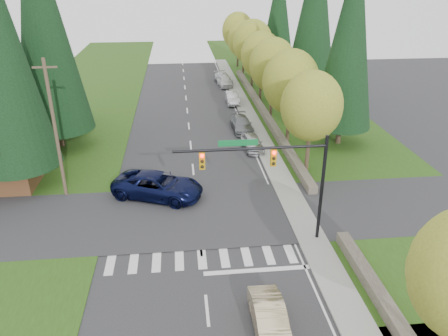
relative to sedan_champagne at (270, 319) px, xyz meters
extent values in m
plane|color=#28282B|center=(-2.76, 2.62, -0.68)|extent=(120.00, 120.00, 0.00)
cube|color=#294412|center=(10.24, 22.62, -0.65)|extent=(14.00, 110.00, 0.06)
cube|color=#294412|center=(-15.76, 22.62, -0.65)|extent=(14.00, 110.00, 0.06)
cube|color=#28282B|center=(-2.76, 10.62, -0.68)|extent=(120.00, 8.00, 0.10)
cube|color=gray|center=(4.14, 24.62, -0.62)|extent=(1.80, 80.00, 0.13)
cube|color=gray|center=(3.29, 24.62, -0.62)|extent=(0.20, 80.00, 0.13)
cube|color=#4C4438|center=(5.84, -0.38, -0.33)|extent=(0.70, 14.00, 0.70)
cube|color=#4C4438|center=(5.84, 32.62, -0.33)|extent=(0.70, 40.00, 0.70)
cylinder|color=black|center=(4.44, 7.12, 2.72)|extent=(0.20, 0.20, 6.80)
cylinder|color=black|center=(0.14, 7.12, 5.52)|extent=(8.60, 0.16, 0.16)
cube|color=#0C662D|center=(-0.56, 7.17, 5.87)|extent=(2.20, 0.04, 0.35)
cube|color=#BF8C0C|center=(1.44, 7.12, 4.92)|extent=(0.32, 0.24, 1.00)
sphere|color=#FF0C05|center=(1.44, 6.98, 5.27)|extent=(0.22, 0.22, 0.22)
cube|color=#BF8C0C|center=(-2.56, 7.12, 4.92)|extent=(0.32, 0.24, 1.00)
sphere|color=#FF0C05|center=(-2.56, 6.98, 5.27)|extent=(0.22, 0.22, 0.22)
cylinder|color=#473828|center=(-12.26, 14.62, 4.32)|extent=(0.24, 0.24, 10.00)
cube|color=#473828|center=(-12.26, 14.62, 8.72)|extent=(1.60, 0.10, 0.12)
cylinder|color=#38281C|center=(6.44, 16.62, 1.70)|extent=(0.32, 0.32, 4.76)
ellipsoid|color=olive|center=(6.44, 16.62, 4.93)|extent=(4.80, 4.80, 5.52)
cylinder|color=#38281C|center=(6.54, 23.62, 1.78)|extent=(0.32, 0.32, 4.93)
ellipsoid|color=olive|center=(6.54, 23.62, 5.12)|extent=(5.20, 5.20, 5.98)
cylinder|color=#38281C|center=(6.34, 30.62, 1.84)|extent=(0.32, 0.32, 5.04)
ellipsoid|color=olive|center=(6.34, 30.62, 5.26)|extent=(5.00, 5.00, 5.75)
cylinder|color=#38281C|center=(6.44, 37.62, 1.72)|extent=(0.32, 0.32, 4.82)
ellipsoid|color=olive|center=(6.44, 37.62, 4.99)|extent=(5.00, 5.00, 5.75)
cylinder|color=#38281C|center=(6.54, 44.62, 1.89)|extent=(0.32, 0.32, 5.15)
ellipsoid|color=olive|center=(6.54, 44.62, 5.39)|extent=(5.40, 5.40, 6.21)
cylinder|color=#38281C|center=(6.34, 51.62, 1.67)|extent=(0.32, 0.32, 4.70)
ellipsoid|color=olive|center=(6.34, 51.62, 4.86)|extent=(4.80, 4.80, 5.52)
cylinder|color=#38281C|center=(6.44, 58.62, 1.81)|extent=(0.32, 0.32, 4.98)
ellipsoid|color=olive|center=(6.44, 58.62, 5.19)|extent=(5.20, 5.20, 5.98)
cylinder|color=#38281C|center=(-15.76, 16.62, 0.32)|extent=(0.50, 0.50, 2.00)
cylinder|color=#38281C|center=(-18.76, 20.62, 0.32)|extent=(0.50, 0.50, 2.00)
cylinder|color=#38281C|center=(-14.76, 24.62, 0.32)|extent=(0.50, 0.50, 2.00)
cone|color=black|center=(-14.76, 24.62, 10.62)|extent=(6.46, 6.46, 19.00)
cylinder|color=#38281C|center=(-16.76, 30.62, 0.32)|extent=(0.50, 0.50, 2.00)
cone|color=black|center=(-16.76, 30.62, 9.62)|extent=(5.78, 5.78, 17.00)
cylinder|color=#38281C|center=(11.24, 22.62, 0.32)|extent=(0.50, 0.50, 2.00)
cone|color=black|center=(11.24, 22.62, 9.12)|extent=(5.44, 5.44, 16.00)
cylinder|color=#38281C|center=(12.24, 36.62, 0.32)|extent=(0.50, 0.50, 2.00)
cone|color=black|center=(12.24, 36.62, 10.12)|extent=(6.12, 6.12, 18.00)
cylinder|color=#38281C|center=(11.24, 50.62, 0.32)|extent=(0.50, 0.50, 2.00)
cone|color=black|center=(11.24, 50.62, 8.62)|extent=(5.10, 5.10, 15.00)
imported|color=#D3B98D|center=(0.00, 0.00, 0.00)|extent=(1.47, 4.16, 1.37)
imported|color=black|center=(-5.47, 13.62, 0.22)|extent=(7.18, 5.20, 1.82)
imported|color=#B2B2B7|center=(2.84, 21.94, 0.01)|extent=(1.88, 4.17, 1.39)
imported|color=slate|center=(2.61, 27.21, 0.01)|extent=(2.09, 4.81, 1.38)
imported|color=silver|center=(2.84, 37.01, 0.00)|extent=(1.49, 4.15, 1.36)
imported|color=silver|center=(2.84, 45.45, 0.02)|extent=(2.10, 4.30, 1.41)
imported|color=silver|center=(2.84, 47.42, 0.03)|extent=(2.63, 5.13, 1.43)
camera|label=1|loc=(-3.68, -14.88, 14.60)|focal=35.00mm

